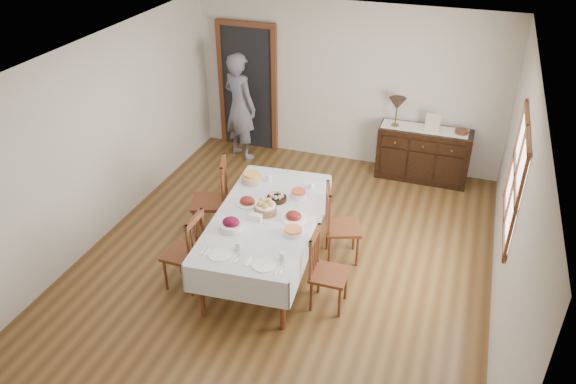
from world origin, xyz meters
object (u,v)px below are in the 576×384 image
(chair_right_near, at_px, (325,270))
(table_lamp, at_px, (397,105))
(chair_left_near, at_px, (187,250))
(chair_left_far, at_px, (214,198))
(dining_table, at_px, (266,221))
(chair_right_far, at_px, (339,223))
(person, at_px, (240,103))
(sideboard, at_px, (423,154))

(chair_right_near, relative_size, table_lamp, 2.09)
(chair_left_near, distance_m, table_lamp, 3.99)
(chair_left_near, relative_size, chair_left_far, 0.90)
(dining_table, height_order, chair_left_near, chair_left_near)
(dining_table, distance_m, chair_right_near, 0.96)
(chair_left_near, bearing_deg, chair_right_far, 126.25)
(dining_table, height_order, person, person)
(dining_table, distance_m, chair_left_near, 0.98)
(dining_table, xyz_separation_m, table_lamp, (1.02, 2.91, 0.50))
(chair_right_far, height_order, table_lamp, table_lamp)
(dining_table, xyz_separation_m, chair_left_far, (-0.92, 0.48, -0.13))
(chair_left_far, bearing_deg, chair_right_far, 70.56)
(chair_right_near, xyz_separation_m, chair_right_far, (-0.08, 0.89, 0.03))
(chair_left_near, relative_size, sideboard, 0.71)
(dining_table, bearing_deg, chair_right_near, -29.65)
(dining_table, relative_size, chair_left_near, 2.38)
(chair_right_far, xyz_separation_m, table_lamp, (0.25, 2.42, 0.68))
(person, bearing_deg, chair_right_near, 151.82)
(chair_left_far, relative_size, sideboard, 0.79)
(chair_left_far, relative_size, table_lamp, 2.41)
(chair_left_far, height_order, chair_right_far, chair_left_far)
(chair_left_near, xyz_separation_m, chair_right_far, (1.52, 1.09, 0.02))
(person, bearing_deg, chair_left_far, 129.39)
(chair_right_near, relative_size, sideboard, 0.68)
(dining_table, xyz_separation_m, chair_right_far, (0.77, 0.49, -0.17))
(sideboard, bearing_deg, person, -176.36)
(dining_table, distance_m, sideboard, 3.31)
(dining_table, xyz_separation_m, chair_right_near, (0.85, -0.40, -0.21))
(chair_left_near, distance_m, chair_right_far, 1.87)
(sideboard, bearing_deg, chair_right_near, -100.99)
(chair_left_near, bearing_deg, person, -166.61)
(chair_right_far, bearing_deg, person, 25.44)
(dining_table, bearing_deg, table_lamp, 65.90)
(dining_table, height_order, chair_left_far, chair_left_far)
(chair_left_near, relative_size, chair_right_near, 1.04)
(chair_left_far, height_order, sideboard, chair_left_far)
(chair_left_far, distance_m, table_lamp, 3.18)
(chair_right_near, height_order, table_lamp, table_lamp)
(chair_left_near, bearing_deg, dining_table, 129.33)
(chair_right_near, height_order, chair_right_far, chair_right_far)
(sideboard, bearing_deg, chair_right_far, -106.50)
(chair_left_near, bearing_deg, table_lamp, 153.88)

